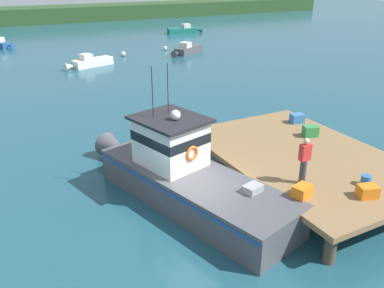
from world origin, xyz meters
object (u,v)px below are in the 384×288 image
main_fishing_boat (183,174)px  bait_bucket (366,180)px  crate_single_by_cleat (297,118)px  crate_single_far (302,191)px  crate_stack_mid_dock (310,131)px  crate_stack_near_edge (368,191)px  deckhand_by_the_boat (304,160)px  mooring_buoy_inshore (165,48)px  mooring_buoy_channel_marker (123,54)px  moored_boat_near_channel (90,62)px  moored_boat_off_the_point (187,50)px  mooring_buoy_outer (76,62)px  moored_boat_far_right (184,30)px

main_fishing_boat → bait_bucket: (4.89, -3.85, 0.36)m
crate_single_by_cleat → crate_single_far: 6.91m
crate_single_far → crate_stack_mid_dock: 5.32m
crate_stack_near_edge → deckhand_by_the_boat: (-1.21, 1.65, 0.66)m
mooring_buoy_inshore → mooring_buoy_channel_marker: bearing=-168.0°
crate_single_by_cleat → crate_stack_near_edge: bearing=-112.7°
crate_stack_mid_dock → moored_boat_near_channel: bearing=98.7°
main_fishing_boat → moored_boat_off_the_point: 28.41m
crate_single_by_cleat → moored_boat_off_the_point: crate_single_by_cleat is taller
crate_single_far → mooring_buoy_inshore: 32.92m
moored_boat_near_channel → mooring_buoy_outer: (-0.91, 1.36, -0.15)m
crate_stack_mid_dock → moored_boat_far_right: bearing=71.1°
bait_bucket → deckhand_by_the_boat: deckhand_by_the_boat is taller
deckhand_by_the_boat → mooring_buoy_inshore: size_ratio=3.96×
crate_single_by_cleat → crate_single_far: size_ratio=1.00×
moored_boat_far_right → moored_boat_off_the_point: (-6.34, -13.29, -0.01)m
moored_boat_far_right → crate_single_far: bearing=-112.0°
moored_boat_far_right → main_fishing_boat: bearing=-116.7°
deckhand_by_the_boat → main_fishing_boat: bearing=138.1°
crate_single_by_cleat → moored_boat_far_right: size_ratio=0.12×
bait_bucket → moored_boat_near_channel: bait_bucket is taller
crate_single_by_cleat → mooring_buoy_channel_marker: crate_single_by_cleat is taller
mooring_buoy_outer → deckhand_by_the_boat: bearing=-87.3°
crate_stack_near_edge → mooring_buoy_outer: size_ratio=1.20×
moored_boat_far_right → mooring_buoy_outer: 22.13m
main_fishing_boat → bait_bucket: size_ratio=29.20×
crate_stack_mid_dock → moored_boat_near_channel: 23.83m
crate_single_far → mooring_buoy_inshore: crate_single_far is taller
moored_boat_far_right → moored_boat_near_channel: moored_boat_far_right is taller
crate_stack_near_edge → mooring_buoy_channel_marker: (2.54, 31.40, -1.17)m
bait_bucket → mooring_buoy_inshore: size_ratio=0.83×
crate_single_far → moored_boat_off_the_point: 30.60m
crate_single_by_cleat → crate_stack_near_edge: crate_single_by_cleat is taller
moored_boat_near_channel → mooring_buoy_channel_marker: moored_boat_near_channel is taller
moored_boat_far_right → mooring_buoy_outer: size_ratio=9.73×
crate_single_by_cleat → crate_stack_mid_dock: bearing=-112.4°
bait_bucket → mooring_buoy_outer: 29.18m
crate_stack_mid_dock → mooring_buoy_outer: crate_stack_mid_dock is taller
main_fishing_boat → crate_single_by_cleat: main_fishing_boat is taller
deckhand_by_the_boat → crate_stack_mid_dock: bearing=43.6°
moored_boat_near_channel → deckhand_by_the_boat: bearing=-89.1°
deckhand_by_the_boat → mooring_buoy_channel_marker: bearing=82.8°
crate_stack_near_edge → bait_bucket: (0.59, 0.57, -0.03)m
main_fishing_boat → moored_boat_off_the_point: (13.06, 25.23, -0.60)m
mooring_buoy_inshore → mooring_buoy_channel_marker: mooring_buoy_channel_marker is taller
bait_bucket → moored_boat_off_the_point: (8.17, 29.07, -0.96)m
crate_stack_mid_dock → mooring_buoy_channel_marker: (0.57, 26.73, -1.20)m
moored_boat_far_right → mooring_buoy_inshore: bearing=-125.7°
mooring_buoy_channel_marker → moored_boat_far_right: bearing=42.6°
bait_bucket → crate_single_far: bearing=171.0°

